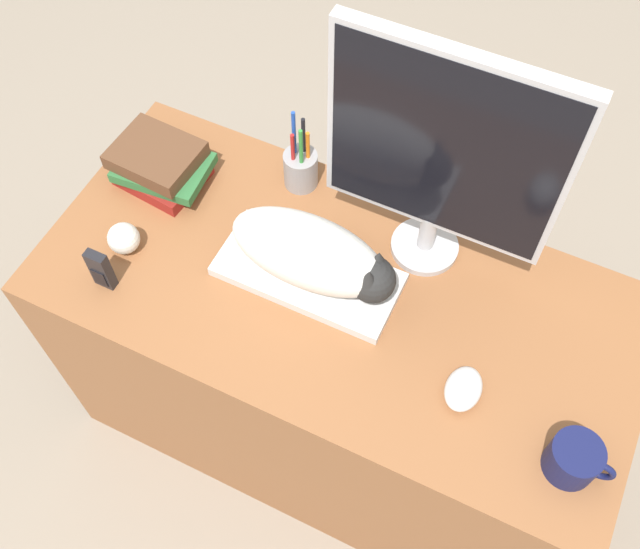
# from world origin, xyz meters

# --- Properties ---
(ground_plane) EXTENTS (12.00, 12.00, 0.00)m
(ground_plane) POSITION_xyz_m (0.00, 0.00, 0.00)
(ground_plane) COLOR gray
(desk) EXTENTS (1.29, 0.61, 0.74)m
(desk) POSITION_xyz_m (0.00, 0.30, 0.37)
(desk) COLOR brown
(desk) RESTS_ON ground_plane
(keyboard) EXTENTS (0.39, 0.17, 0.02)m
(keyboard) POSITION_xyz_m (-0.07, 0.31, 0.75)
(keyboard) COLOR silver
(keyboard) RESTS_ON desk
(cat) EXTENTS (0.36, 0.15, 0.15)m
(cat) POSITION_xyz_m (-0.06, 0.31, 0.84)
(cat) COLOR white
(cat) RESTS_ON keyboard
(monitor) EXTENTS (0.46, 0.15, 0.55)m
(monitor) POSITION_xyz_m (0.12, 0.48, 1.05)
(monitor) COLOR #B7B7BC
(monitor) RESTS_ON desk
(computer_mouse) EXTENTS (0.07, 0.10, 0.04)m
(computer_mouse) POSITION_xyz_m (0.31, 0.20, 0.76)
(computer_mouse) COLOR silver
(computer_mouse) RESTS_ON desk
(coffee_mug) EXTENTS (0.13, 0.10, 0.08)m
(coffee_mug) POSITION_xyz_m (0.54, 0.15, 0.78)
(coffee_mug) COLOR #141947
(coffee_mug) RESTS_ON desk
(pen_cup) EXTENTS (0.08, 0.08, 0.21)m
(pen_cup) POSITION_xyz_m (-0.20, 0.53, 0.79)
(pen_cup) COLOR #939399
(pen_cup) RESTS_ON desk
(baseball) EXTENTS (0.07, 0.07, 0.07)m
(baseball) POSITION_xyz_m (-0.46, 0.21, 0.77)
(baseball) COLOR silver
(baseball) RESTS_ON desk
(phone) EXTENTS (0.05, 0.02, 0.11)m
(phone) POSITION_xyz_m (-0.45, 0.11, 0.79)
(phone) COLOR black
(phone) RESTS_ON desk
(book_stack) EXTENTS (0.22, 0.17, 0.10)m
(book_stack) POSITION_xyz_m (-0.49, 0.41, 0.79)
(book_stack) COLOR maroon
(book_stack) RESTS_ON desk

